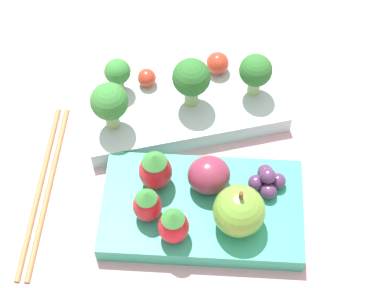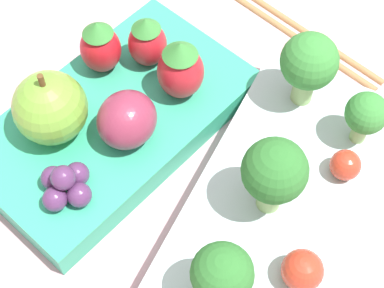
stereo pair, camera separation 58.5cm
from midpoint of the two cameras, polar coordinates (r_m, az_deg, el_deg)
name	(u,v)px [view 1 (the left image)]	position (r m, az deg, el deg)	size (l,w,h in m)	color
ground_plane	(196,158)	(0.52, -10.14, -20.12)	(4.00, 4.00, 0.00)	#C6939E
bento_box_savoury	(183,106)	(0.53, -11.26, -13.10)	(0.24, 0.14, 0.02)	silver
bento_box_fruit	(202,209)	(0.50, -10.50, -27.61)	(0.22, 0.14, 0.02)	#33A87F
broccoli_floret_0	(256,72)	(0.48, -2.54, -10.06)	(0.04, 0.04, 0.06)	#93B770
broccoli_floret_1	(190,79)	(0.48, -11.33, -11.20)	(0.04, 0.04, 0.06)	#93B770
broccoli_floret_2	(118,73)	(0.52, -19.71, -9.34)	(0.03, 0.03, 0.04)	#93B770
broccoli_floret_3	(110,103)	(0.49, -21.67, -14.06)	(0.04, 0.04, 0.06)	#93B770
cherry_tomato_0	(147,78)	(0.53, -15.80, -9.59)	(0.02, 0.02, 0.02)	red
cherry_tomato_1	(218,63)	(0.52, -6.83, -7.83)	(0.03, 0.03, 0.03)	red
apple	(239,211)	(0.45, -6.58, -30.04)	(0.05, 0.05, 0.06)	#70A838
strawberry_0	(147,205)	(0.48, -18.55, -27.82)	(0.03, 0.03, 0.04)	red
strawberry_1	(155,170)	(0.48, -16.96, -23.43)	(0.03, 0.03, 0.05)	red
strawberry_2	(173,225)	(0.47, -15.66, -31.00)	(0.03, 0.03, 0.05)	red
plum	(209,175)	(0.47, -9.92, -24.52)	(0.04, 0.04, 0.04)	#892D47
grape_cluster	(267,181)	(0.47, -1.86, -25.14)	(0.04, 0.04, 0.03)	#562D5B
chopsticks_pair	(44,188)	(0.56, -28.60, -22.03)	(0.05, 0.21, 0.01)	#A37547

